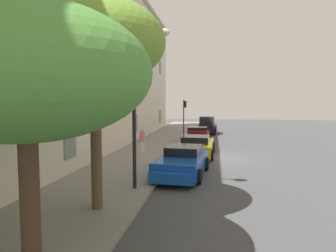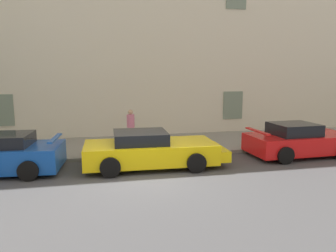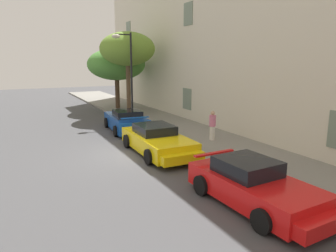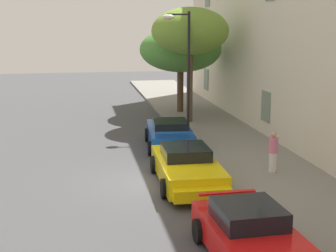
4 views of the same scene
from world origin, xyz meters
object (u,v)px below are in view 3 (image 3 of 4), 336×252
at_px(sportscar_white_middle, 257,188).
at_px(tree_near_kerb, 127,49).
at_px(sportscar_red_lead, 126,121).
at_px(tree_midblock, 116,64).
at_px(street_lamp, 126,61).
at_px(sportscar_yellow_flank, 159,142).
at_px(pedestrian_admiring, 212,125).

bearing_deg(sportscar_white_middle, tree_near_kerb, 172.68).
height_order(sportscar_red_lead, tree_midblock, tree_midblock).
distance_m(tree_near_kerb, street_lamp, 2.65).
relative_size(sportscar_yellow_flank, tree_near_kerb, 0.80).
distance_m(sportscar_white_middle, tree_midblock, 20.41).
bearing_deg(pedestrian_admiring, sportscar_white_middle, -24.96).
bearing_deg(sportscar_white_middle, sportscar_red_lead, 179.64).
xyz_separation_m(sportscar_white_middle, tree_midblock, (-20.00, 2.29, 3.39)).
bearing_deg(tree_midblock, tree_near_kerb, -2.38).
relative_size(tree_near_kerb, street_lamp, 1.05).
relative_size(sportscar_yellow_flank, street_lamp, 0.84).
relative_size(sportscar_white_middle, street_lamp, 0.77).
distance_m(sportscar_yellow_flank, sportscar_white_middle, 6.19).
distance_m(sportscar_yellow_flank, pedestrian_admiring, 3.44).
relative_size(sportscar_red_lead, pedestrian_admiring, 3.11).
distance_m(sportscar_red_lead, pedestrian_admiring, 5.90).
bearing_deg(sportscar_white_middle, pedestrian_admiring, 155.04).
distance_m(tree_midblock, pedestrian_admiring, 13.67).
relative_size(sportscar_red_lead, street_lamp, 0.80).
height_order(sportscar_red_lead, sportscar_white_middle, sportscar_white_middle).
bearing_deg(street_lamp, tree_midblock, 168.52).
height_order(sportscar_yellow_flank, tree_midblock, tree_midblock).
xyz_separation_m(sportscar_red_lead, sportscar_white_middle, (11.74, -0.07, 0.00)).
bearing_deg(sportscar_white_middle, street_lamp, 175.41).
height_order(sportscar_white_middle, tree_near_kerb, tree_near_kerb).
bearing_deg(pedestrian_admiring, sportscar_red_lead, -148.92).
height_order(sportscar_red_lead, pedestrian_admiring, pedestrian_admiring).
relative_size(sportscar_white_middle, tree_near_kerb, 0.74).
bearing_deg(sportscar_yellow_flank, tree_midblock, 169.53).
height_order(sportscar_white_middle, street_lamp, street_lamp).
distance_m(tree_near_kerb, tree_midblock, 3.46).
bearing_deg(sportscar_red_lead, tree_near_kerb, 157.46).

